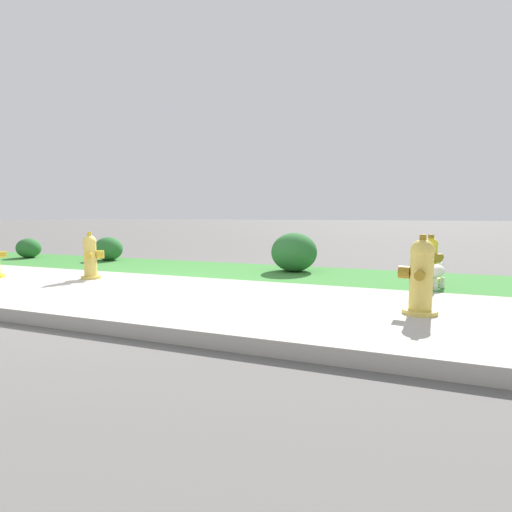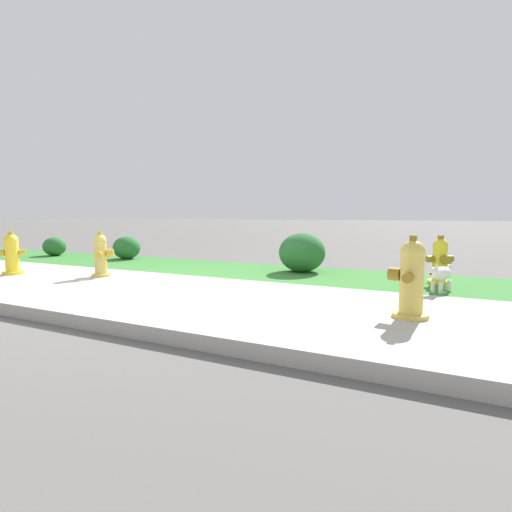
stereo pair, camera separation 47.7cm
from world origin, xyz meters
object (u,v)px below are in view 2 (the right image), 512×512
at_px(fire_hydrant_near_corner, 101,255).
at_px(shrub_bush_far_verge, 127,248).
at_px(small_white_dog, 440,274).
at_px(fire_hydrant_across_street, 440,261).
at_px(shrub_bush_near_lamp, 55,246).
at_px(fire_hydrant_far_end, 411,279).
at_px(fire_hydrant_mid_block, 12,254).
at_px(shrub_bush_mid_verge, 302,253).

relative_size(fire_hydrant_near_corner, shrub_bush_far_verge, 1.22).
bearing_deg(small_white_dog, fire_hydrant_near_corner, -55.56).
bearing_deg(shrub_bush_far_verge, fire_hydrant_across_street, -3.89).
bearing_deg(shrub_bush_near_lamp, fire_hydrant_near_corner, -27.62).
relative_size(fire_hydrant_far_end, shrub_bush_near_lamp, 1.53).
distance_m(fire_hydrant_near_corner, small_white_dog, 4.70).
relative_size(fire_hydrant_mid_block, small_white_dog, 1.44).
height_order(small_white_dog, shrub_bush_far_verge, shrub_bush_far_verge).
xyz_separation_m(fire_hydrant_mid_block, shrub_bush_near_lamp, (-1.95, 2.22, -0.11)).
relative_size(fire_hydrant_across_street, shrub_bush_mid_verge, 0.88).
distance_m(fire_hydrant_far_end, small_white_dog, 1.46).
xyz_separation_m(fire_hydrant_near_corner, small_white_dog, (4.61, 0.93, -0.11)).
xyz_separation_m(fire_hydrant_near_corner, shrub_bush_far_verge, (-1.42, 1.99, -0.09)).
bearing_deg(fire_hydrant_far_end, fire_hydrant_mid_block, 96.55).
xyz_separation_m(fire_hydrant_mid_block, fire_hydrant_far_end, (5.82, -0.06, 0.04)).
distance_m(fire_hydrant_across_street, shrub_bush_near_lamp, 7.96).
distance_m(fire_hydrant_across_street, small_white_dog, 0.66).
bearing_deg(small_white_dog, fire_hydrant_across_street, -154.91).
height_order(fire_hydrant_far_end, shrub_bush_far_verge, fire_hydrant_far_end).
bearing_deg(shrub_bush_mid_verge, shrub_bush_near_lamp, -179.51).
distance_m(fire_hydrant_far_end, fire_hydrant_across_street, 2.10).
height_order(fire_hydrant_mid_block, shrub_bush_far_verge, fire_hydrant_mid_block).
relative_size(fire_hydrant_far_end, fire_hydrant_across_street, 1.15).
bearing_deg(shrub_bush_far_verge, shrub_bush_mid_verge, -2.52).
bearing_deg(fire_hydrant_near_corner, small_white_dog, 63.59).
bearing_deg(fire_hydrant_mid_block, shrub_bush_far_verge, 38.23).
xyz_separation_m(fire_hydrant_far_end, fire_hydrant_across_street, (0.18, 2.09, -0.05)).
height_order(fire_hydrant_far_end, fire_hydrant_near_corner, fire_hydrant_far_end).
bearing_deg(fire_hydrant_across_street, fire_hydrant_far_end, 52.07).
height_order(shrub_bush_far_verge, shrub_bush_mid_verge, shrub_bush_mid_verge).
xyz_separation_m(fire_hydrant_far_end, shrub_bush_far_verge, (-5.82, 2.50, -0.12)).
bearing_deg(fire_hydrant_far_end, small_white_dog, -1.01).
distance_m(small_white_dog, shrub_bush_far_verge, 6.12).
bearing_deg(shrub_bush_mid_verge, fire_hydrant_far_end, -51.27).
bearing_deg(fire_hydrant_near_corner, shrub_bush_near_lamp, -155.42).
height_order(fire_hydrant_near_corner, shrub_bush_far_verge, fire_hydrant_near_corner).
bearing_deg(fire_hydrant_mid_block, shrub_bush_near_lamp, 79.62).
height_order(fire_hydrant_across_street, shrub_bush_near_lamp, fire_hydrant_across_street).
distance_m(fire_hydrant_across_street, shrub_bush_mid_verge, 2.06).
height_order(fire_hydrant_near_corner, fire_hydrant_across_street, fire_hydrant_near_corner).
bearing_deg(small_white_dog, fire_hydrant_far_end, 14.91).
height_order(small_white_dog, shrub_bush_near_lamp, shrub_bush_near_lamp).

